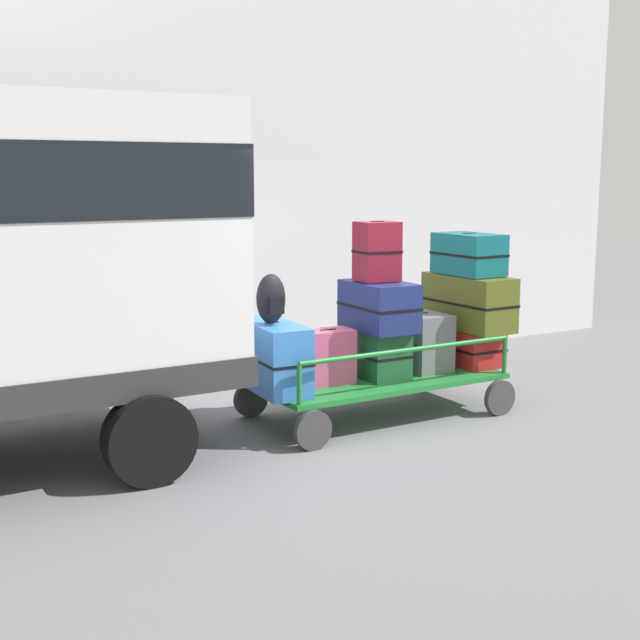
{
  "coord_description": "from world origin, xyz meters",
  "views": [
    {
      "loc": [
        -4.18,
        -6.61,
        2.33
      ],
      "look_at": [
        -0.19,
        0.1,
        1.0
      ],
      "focal_mm": 48.72,
      "sensor_mm": 36.0,
      "label": 1
    }
  ],
  "objects": [
    {
      "name": "ground_plane",
      "position": [
        0.0,
        0.0,
        0.0
      ],
      "size": [
        40.0,
        40.0,
        0.0
      ],
      "primitive_type": "plane",
      "color": "slate"
    },
    {
      "name": "suitcase_right_middle",
      "position": [
        1.54,
        0.07,
        1.04
      ],
      "size": [
        0.47,
        1.0,
        0.55
      ],
      "color": "#4C5119",
      "rests_on": "suitcase_right_bottom"
    },
    {
      "name": "luggage_cart",
      "position": [
        0.44,
        0.1,
        0.34
      ],
      "size": [
        2.44,
        1.25,
        0.4
      ],
      "color": "#1E722D",
      "rests_on": "ground"
    },
    {
      "name": "suitcase_right_top",
      "position": [
        1.54,
        0.09,
        1.52
      ],
      "size": [
        0.44,
        0.72,
        0.42
      ],
      "color": "#0F5960",
      "rests_on": "suitcase_right_middle"
    },
    {
      "name": "suitcase_midleft_bottom",
      "position": [
        -0.12,
        0.08,
        0.65
      ],
      "size": [
        0.48,
        0.33,
        0.51
      ],
      "color": "#CC4C72",
      "rests_on": "luggage_cart"
    },
    {
      "name": "suitcase_center_middle",
      "position": [
        0.44,
        0.06,
        1.08
      ],
      "size": [
        0.51,
        0.79,
        0.46
      ],
      "color": "navy",
      "rests_on": "suitcase_center_bottom"
    },
    {
      "name": "suitcase_center_bottom",
      "position": [
        0.44,
        0.06,
        0.62
      ],
      "size": [
        0.42,
        0.58,
        0.46
      ],
      "color": "#194C28",
      "rests_on": "luggage_cart"
    },
    {
      "name": "building_wall",
      "position": [
        -0.0,
        2.57,
        2.5
      ],
      "size": [
        12.0,
        0.38,
        5.0
      ],
      "color": "silver",
      "rests_on": "ground"
    },
    {
      "name": "cart_railing",
      "position": [
        0.44,
        0.1,
        0.71
      ],
      "size": [
        2.34,
        1.11,
        0.37
      ],
      "color": "#1E722D",
      "rests_on": "luggage_cart"
    },
    {
      "name": "suitcase_midright_bottom",
      "position": [
        0.99,
        0.12,
        0.68
      ],
      "size": [
        0.42,
        0.61,
        0.57
      ],
      "color": "slate",
      "rests_on": "luggage_cart"
    },
    {
      "name": "suitcase_center_top",
      "position": [
        0.44,
        0.1,
        1.59
      ],
      "size": [
        0.4,
        0.34,
        0.56
      ],
      "color": "maroon",
      "rests_on": "suitcase_center_middle"
    },
    {
      "name": "suitcase_right_bottom",
      "position": [
        1.54,
        0.12,
        0.58
      ],
      "size": [
        0.45,
        0.82,
        0.37
      ],
      "color": "#B21E1E",
      "rests_on": "luggage_cart"
    },
    {
      "name": "suitcase_left_bottom",
      "position": [
        -0.67,
        0.13,
        0.7
      ],
      "size": [
        0.47,
        0.99,
        0.62
      ],
      "color": "#3372C6",
      "rests_on": "luggage_cart"
    },
    {
      "name": "backpack",
      "position": [
        -0.72,
        0.05,
        1.23
      ],
      "size": [
        0.27,
        0.22,
        0.44
      ],
      "color": "black",
      "rests_on": "suitcase_left_bottom"
    }
  ]
}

